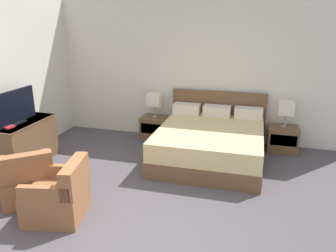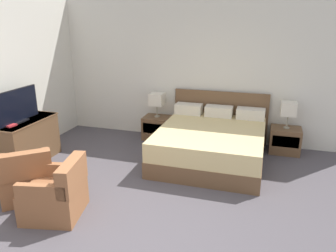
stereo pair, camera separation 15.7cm
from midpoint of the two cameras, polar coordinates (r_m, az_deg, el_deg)
ground_plane at (r=4.07m, az=-7.43°, el=-18.53°), size 10.61×10.61×0.00m
wall_back at (r=6.74m, az=4.73°, el=9.53°), size 6.67×0.06×2.83m
wall_left at (r=6.17m, az=-26.30°, el=6.92°), size 0.06×5.34×2.83m
bed at (r=5.89m, az=8.31°, el=-2.89°), size 1.87×2.08×1.05m
nightstand_left at (r=6.88m, az=-1.24°, el=-0.30°), size 0.55×0.45×0.48m
nightstand_right at (r=6.59m, az=20.34°, el=-2.34°), size 0.55×0.45×0.48m
table_lamp_left at (r=6.72m, az=-1.27°, el=4.64°), size 0.28×0.28×0.50m
table_lamp_right at (r=6.41m, az=20.93°, el=2.77°), size 0.28×0.28×0.50m
dresser at (r=6.19m, az=-22.79°, el=-2.37°), size 0.56×1.18×0.77m
tv at (r=5.94m, az=-24.12°, el=3.14°), size 0.18×0.94×0.55m
book_red_cover at (r=5.85m, az=-25.39°, el=0.15°), size 0.26×0.19×0.03m
armchair_by_window at (r=5.03m, az=-22.57°, el=-8.44°), size 0.97×0.97×0.76m
armchair_companion at (r=4.47m, az=-17.83°, el=-11.31°), size 0.82×0.81×0.76m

